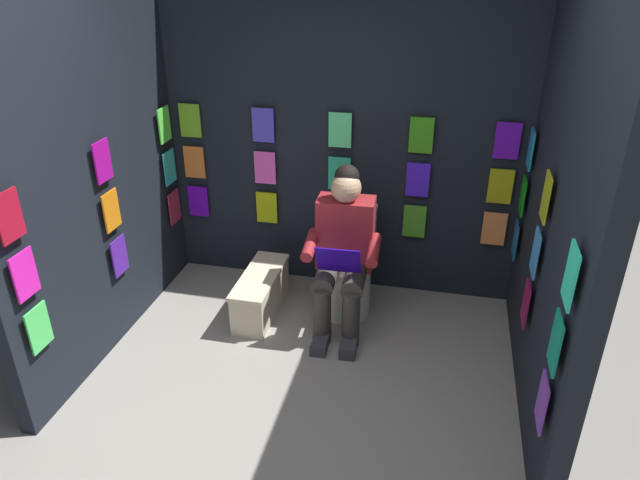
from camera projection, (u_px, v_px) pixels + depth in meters
ground_plane at (262, 478)px, 3.05m from camera, size 30.00×30.00×0.00m
display_wall_back at (342, 143)px, 4.37m from camera, size 2.81×0.14×2.36m
display_wall_left at (558, 220)px, 3.14m from camera, size 0.14×2.08×2.36m
display_wall_right at (94, 179)px, 3.70m from camera, size 0.14×2.08×2.36m
toilet at (347, 269)px, 4.37m from camera, size 0.41×0.56×0.77m
person_reading at (343, 251)px, 4.05m from camera, size 0.54×0.69×1.19m
comic_longbox_near at (261, 293)px, 4.36m from camera, size 0.26×0.72×0.33m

